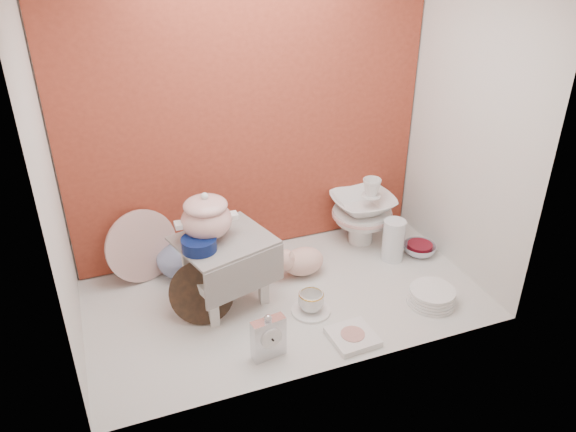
% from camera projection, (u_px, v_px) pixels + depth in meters
% --- Properties ---
extents(ground, '(1.80, 1.80, 0.00)m').
position_uv_depth(ground, '(286.00, 297.00, 2.65)').
color(ground, silver).
rests_on(ground, ground).
extents(niche_shell, '(1.86, 1.03, 1.53)m').
position_uv_depth(niche_shell, '(270.00, 91.00, 2.35)').
color(niche_shell, '#A23D28').
rests_on(niche_shell, ground).
extents(step_stool, '(0.47, 0.43, 0.33)m').
position_uv_depth(step_stool, '(225.00, 271.00, 2.55)').
color(step_stool, silver).
rests_on(step_stool, ground).
extents(soup_tureen, '(0.35, 0.35, 0.22)m').
position_uv_depth(soup_tureen, '(206.00, 216.00, 2.43)').
color(soup_tureen, white).
rests_on(soup_tureen, step_stool).
extents(cobalt_bowl, '(0.17, 0.17, 0.06)m').
position_uv_depth(cobalt_bowl, '(199.00, 244.00, 2.38)').
color(cobalt_bowl, '#09164A').
rests_on(cobalt_bowl, step_stool).
extents(floral_platter, '(0.37, 0.20, 0.35)m').
position_uv_depth(floral_platter, '(142.00, 246.00, 2.72)').
color(floral_platter, white).
rests_on(floral_platter, ground).
extents(blue_white_vase, '(0.27, 0.27, 0.22)m').
position_uv_depth(blue_white_vase, '(178.00, 255.00, 2.77)').
color(blue_white_vase, silver).
rests_on(blue_white_vase, ground).
extents(lacquer_tray, '(0.31, 0.20, 0.26)m').
position_uv_depth(lacquer_tray, '(202.00, 293.00, 2.47)').
color(lacquer_tray, black).
rests_on(lacquer_tray, ground).
extents(mantel_clock, '(0.15, 0.07, 0.20)m').
position_uv_depth(mantel_clock, '(268.00, 336.00, 2.27)').
color(mantel_clock, silver).
rests_on(mantel_clock, ground).
extents(plush_pig, '(0.31, 0.26, 0.16)m').
position_uv_depth(plush_pig, '(303.00, 261.00, 2.78)').
color(plush_pig, beige).
rests_on(plush_pig, ground).
extents(teacup_saucer, '(0.23, 0.23, 0.01)m').
position_uv_depth(teacup_saucer, '(311.00, 311.00, 2.56)').
color(teacup_saucer, white).
rests_on(teacup_saucer, ground).
extents(gold_rim_teacup, '(0.13, 0.13, 0.09)m').
position_uv_depth(gold_rim_teacup, '(311.00, 301.00, 2.53)').
color(gold_rim_teacup, white).
rests_on(gold_rim_teacup, teacup_saucer).
extents(lattice_dish, '(0.20, 0.20, 0.03)m').
position_uv_depth(lattice_dish, '(353.00, 337.00, 2.40)').
color(lattice_dish, white).
rests_on(lattice_dish, ground).
extents(dinner_plate_stack, '(0.28, 0.28, 0.07)m').
position_uv_depth(dinner_plate_stack, '(432.00, 296.00, 2.60)').
color(dinner_plate_stack, white).
rests_on(dinner_plate_stack, ground).
extents(crystal_bowl, '(0.18, 0.18, 0.05)m').
position_uv_depth(crystal_bowl, '(419.00, 249.00, 2.97)').
color(crystal_bowl, silver).
rests_on(crystal_bowl, ground).
extents(clear_glass_vase, '(0.14, 0.14, 0.22)m').
position_uv_depth(clear_glass_vase, '(393.00, 240.00, 2.89)').
color(clear_glass_vase, silver).
rests_on(clear_glass_vase, ground).
extents(porcelain_tower, '(0.43, 0.43, 0.37)m').
position_uv_depth(porcelain_tower, '(362.00, 211.00, 3.01)').
color(porcelain_tower, white).
rests_on(porcelain_tower, ground).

